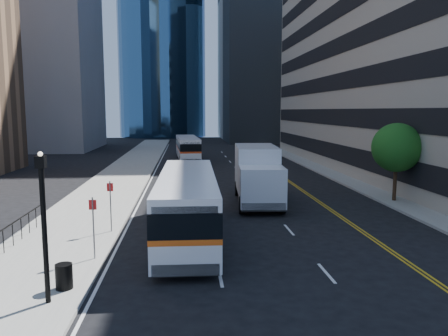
# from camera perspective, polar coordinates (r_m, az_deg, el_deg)

# --- Properties ---
(ground) EXTENTS (160.00, 160.00, 0.00)m
(ground) POSITION_cam_1_polar(r_m,az_deg,el_deg) (20.74, 8.42, -9.51)
(ground) COLOR black
(ground) RESTS_ON ground
(sidewalk_west) EXTENTS (5.00, 90.00, 0.15)m
(sidewalk_west) POSITION_cam_1_polar(r_m,az_deg,el_deg) (45.06, -12.34, -0.27)
(sidewalk_west) COLOR gray
(sidewalk_west) RESTS_ON ground
(sidewalk_east) EXTENTS (2.00, 90.00, 0.15)m
(sidewalk_east) POSITION_cam_1_polar(r_m,az_deg,el_deg) (46.73, 12.10, 0.02)
(sidewalk_east) COLOR gray
(sidewalk_east) RESTS_ON ground
(midrise_west) EXTENTS (18.00, 18.00, 35.00)m
(midrise_west) POSITION_cam_1_polar(r_m,az_deg,el_deg) (75.86, -23.73, 15.59)
(midrise_west) COLOR gray
(midrise_west) RESTS_ON ground
(street_tree) EXTENTS (3.20, 3.20, 5.10)m
(street_tree) POSITION_cam_1_polar(r_m,az_deg,el_deg) (30.61, 21.62, 2.49)
(street_tree) COLOR #332114
(street_tree) RESTS_ON sidewalk_east
(lamp_post) EXTENTS (0.28, 0.28, 4.56)m
(lamp_post) POSITION_cam_1_polar(r_m,az_deg,el_deg) (14.35, -22.46, -6.45)
(lamp_post) COLOR black
(lamp_post) RESTS_ON sidewalk_west
(bus_front) EXTENTS (2.79, 11.90, 3.06)m
(bus_front) POSITION_cam_1_polar(r_m,az_deg,el_deg) (20.95, -4.79, -4.57)
(bus_front) COLOR white
(bus_front) RESTS_ON ground
(bus_rear) EXTENTS (3.05, 11.04, 2.81)m
(bus_rear) POSITION_cam_1_polar(r_m,az_deg,el_deg) (53.91, -4.78, 2.70)
(bus_rear) COLOR white
(bus_rear) RESTS_ON ground
(box_truck) EXTENTS (3.16, 7.85, 3.68)m
(box_truck) POSITION_cam_1_polar(r_m,az_deg,el_deg) (28.54, 4.40, -0.77)
(box_truck) COLOR silver
(box_truck) RESTS_ON ground
(trash_can) EXTENTS (0.57, 0.57, 0.84)m
(trash_can) POSITION_cam_1_polar(r_m,az_deg,el_deg) (15.87, -20.17, -13.15)
(trash_can) COLOR black
(trash_can) RESTS_ON sidewalk_west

